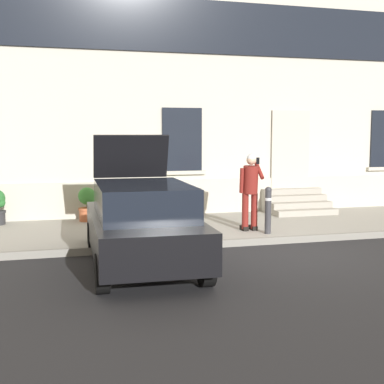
% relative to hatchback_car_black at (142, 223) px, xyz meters
% --- Properties ---
extents(ground_plane, '(80.00, 80.00, 0.00)m').
position_rel_hatchback_car_black_xyz_m(ground_plane, '(2.58, 0.29, -0.80)').
color(ground_plane, '#232326').
extents(sidewalk, '(24.00, 3.60, 0.15)m').
position_rel_hatchback_car_black_xyz_m(sidewalk, '(2.58, 3.09, -0.72)').
color(sidewalk, '#99968E').
rests_on(sidewalk, ground).
extents(curb_edge, '(24.00, 0.12, 0.15)m').
position_rel_hatchback_car_black_xyz_m(curb_edge, '(2.58, 1.23, -0.72)').
color(curb_edge, gray).
rests_on(curb_edge, ground).
extents(building_facade, '(24.00, 1.52, 7.50)m').
position_rel_hatchback_car_black_xyz_m(building_facade, '(2.59, 5.58, 2.93)').
color(building_facade, beige).
rests_on(building_facade, ground).
extents(entrance_stoop, '(1.77, 1.28, 0.64)m').
position_rel_hatchback_car_black_xyz_m(entrance_stoop, '(5.15, 4.41, -0.41)').
color(entrance_stoop, '#9E998E').
rests_on(entrance_stoop, sidewalk).
extents(hatchback_car_black, '(1.89, 4.12, 2.34)m').
position_rel_hatchback_car_black_xyz_m(hatchback_car_black, '(0.00, 0.00, 0.00)').
color(hatchback_car_black, black).
rests_on(hatchback_car_black, ground).
extents(bollard_near_person, '(0.15, 0.15, 1.04)m').
position_rel_hatchback_car_black_xyz_m(bollard_near_person, '(3.10, 1.64, -0.09)').
color(bollard_near_person, '#333338').
rests_on(bollard_near_person, sidewalk).
extents(bollard_far_left, '(0.15, 0.15, 1.04)m').
position_rel_hatchback_car_black_xyz_m(bollard_far_left, '(0.07, 1.64, -0.09)').
color(bollard_far_left, '#333338').
rests_on(bollard_far_left, sidewalk).
extents(person_on_phone, '(0.51, 0.47, 1.75)m').
position_rel_hatchback_car_black_xyz_m(person_on_phone, '(2.84, 2.06, 0.35)').
color(person_on_phone, maroon).
rests_on(person_on_phone, sidewalk).
extents(planter_terracotta, '(0.44, 0.44, 0.86)m').
position_rel_hatchback_car_black_xyz_m(planter_terracotta, '(-0.64, 4.39, -0.19)').
color(planter_terracotta, '#B25B38').
rests_on(planter_terracotta, sidewalk).
extents(planter_cream, '(0.44, 0.44, 0.86)m').
position_rel_hatchback_car_black_xyz_m(planter_cream, '(1.53, 4.32, -0.19)').
color(planter_cream, beige).
rests_on(planter_cream, sidewalk).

